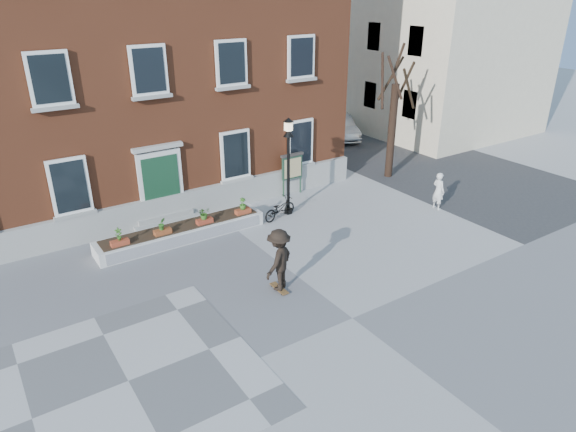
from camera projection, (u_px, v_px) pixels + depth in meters
ground at (352, 318)px, 14.29m from camera, size 100.00×100.00×0.00m
checker_patch at (128, 381)px, 12.02m from camera, size 6.00×6.00×0.01m
bicycle at (280, 209)px, 20.23m from camera, size 1.66×0.87×0.83m
parked_car at (339, 127)px, 30.84m from camera, size 2.84×4.40×1.37m
bystander at (438, 191)px, 20.98m from camera, size 0.40×0.59×1.57m
brick_building at (105, 42)px, 21.29m from camera, size 18.40×10.85×12.60m
planter_assembly at (183, 232)px, 18.61m from camera, size 6.20×1.12×1.15m
bare_tree at (393, 119)px, 23.76m from camera, size 1.83×1.83×6.16m
side_street at (372, 8)px, 35.49m from camera, size 15.20×36.00×14.50m
lamp_post at (288, 153)px, 19.82m from camera, size 0.40×0.40×3.93m
notice_board at (292, 167)px, 22.20m from camera, size 1.10×0.16×1.87m
skateboarder at (279, 260)px, 15.18m from camera, size 1.45×1.25×2.02m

